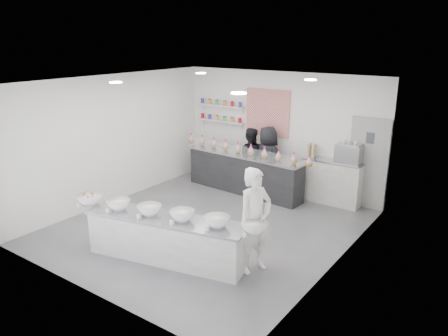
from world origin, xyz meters
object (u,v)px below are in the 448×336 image
at_px(espresso_machine, 349,154).
at_px(espresso_ledge, 332,182).
at_px(staff_right, 268,159).
at_px(staff_left, 250,158).
at_px(prep_counter, 167,239).
at_px(back_bar, 244,173).
at_px(woman_prep, 255,221).

bearing_deg(espresso_machine, espresso_ledge, 180.00).
relative_size(espresso_ledge, staff_right, 0.83).
distance_m(staff_left, staff_right, 0.53).
height_order(prep_counter, espresso_ledge, espresso_ledge).
height_order(espresso_ledge, staff_right, staff_right).
height_order(prep_counter, back_bar, back_bar).
bearing_deg(espresso_ledge, woman_prep, -87.65).
height_order(back_bar, woman_prep, woman_prep).
xyz_separation_m(espresso_ledge, staff_right, (-1.64, -0.18, 0.32)).
distance_m(prep_counter, staff_right, 4.18).
xyz_separation_m(woman_prep, staff_left, (-2.33, 3.54, -0.11)).
relative_size(espresso_ledge, staff_left, 0.89).
bearing_deg(staff_left, staff_right, 156.67).
height_order(prep_counter, staff_left, staff_left).
relative_size(back_bar, staff_left, 2.02).
bearing_deg(staff_right, woman_prep, 141.72).
bearing_deg(staff_left, espresso_ledge, 161.40).
distance_m(espresso_machine, staff_right, 2.06).
xyz_separation_m(espresso_machine, staff_right, (-2.00, -0.18, -0.42)).
distance_m(prep_counter, espresso_machine, 4.70).
bearing_deg(espresso_ledge, staff_right, -173.75).
xyz_separation_m(woman_prep, staff_right, (-1.80, 3.54, -0.06)).
xyz_separation_m(back_bar, staff_left, (-0.08, 0.39, 0.30)).
bearing_deg(prep_counter, back_bar, 89.40).
bearing_deg(prep_counter, espresso_machine, 56.37).
bearing_deg(staff_right, prep_counter, 119.67).
bearing_deg(espresso_machine, staff_left, -175.94).
xyz_separation_m(prep_counter, back_bar, (-0.80, 3.75, 0.09)).
distance_m(prep_counter, staff_left, 4.25).
relative_size(espresso_machine, woman_prep, 0.32).
relative_size(staff_left, staff_right, 0.94).
relative_size(prep_counter, espresso_ledge, 2.10).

